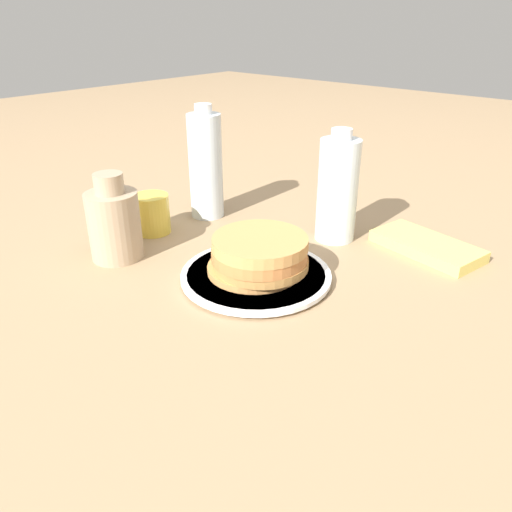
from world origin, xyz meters
The scene contains 8 objects.
ground_plane centered at (0.00, 0.00, 0.00)m, with size 4.00×4.00×0.00m, color #9E7F5B.
plate centered at (-0.03, 0.03, 0.01)m, with size 0.23×0.23×0.01m.
pancake_stack centered at (-0.03, 0.02, 0.04)m, with size 0.15×0.15×0.06m.
juice_glass centered at (0.24, 0.01, 0.04)m, with size 0.06×0.06×0.07m.
cream_jug centered at (0.20, 0.12, 0.06)m, with size 0.08×0.08×0.14m.
water_bottle_near centered at (-0.03, -0.18, 0.09)m, with size 0.07×0.07×0.20m.
water_bottle_mid centered at (0.22, -0.11, 0.10)m, with size 0.06×0.06×0.22m.
napkin centered at (-0.18, -0.24, 0.01)m, with size 0.19×0.12×0.02m.
Camera 1 is at (-0.47, 0.53, 0.37)m, focal length 35.00 mm.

